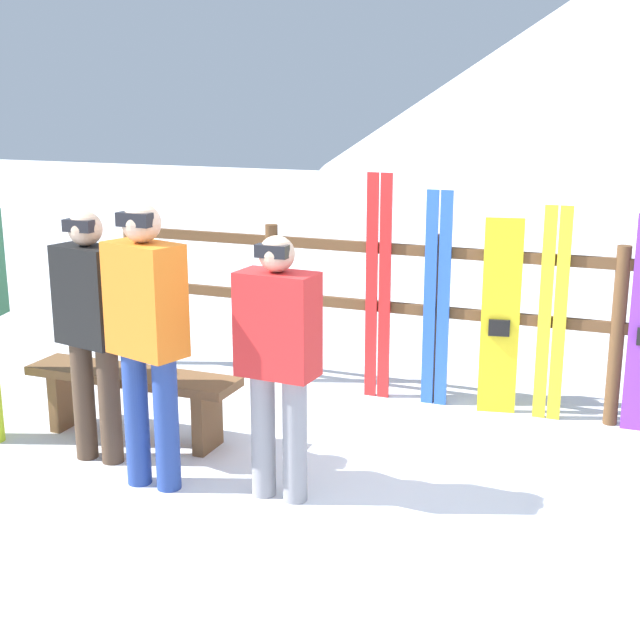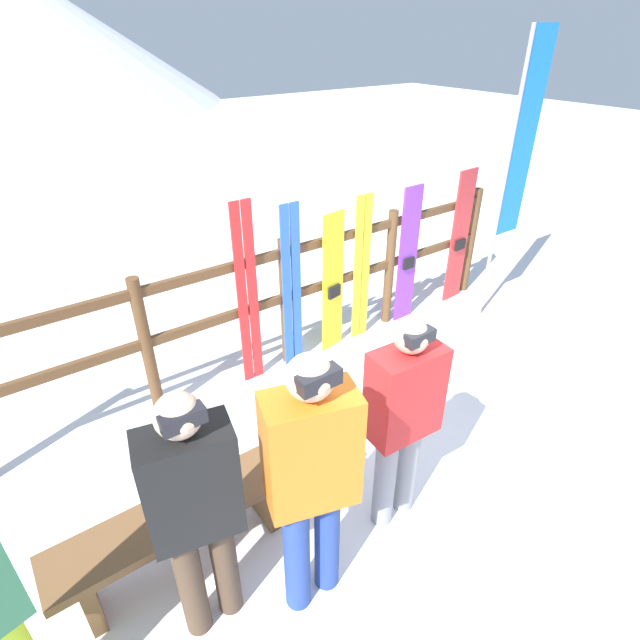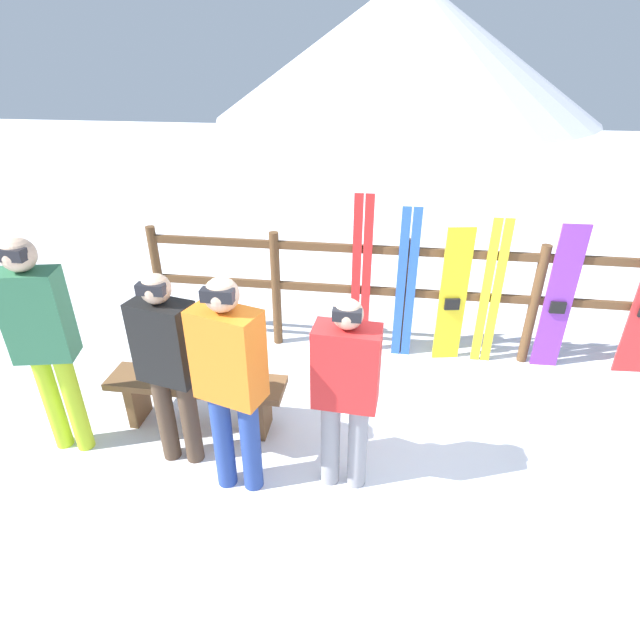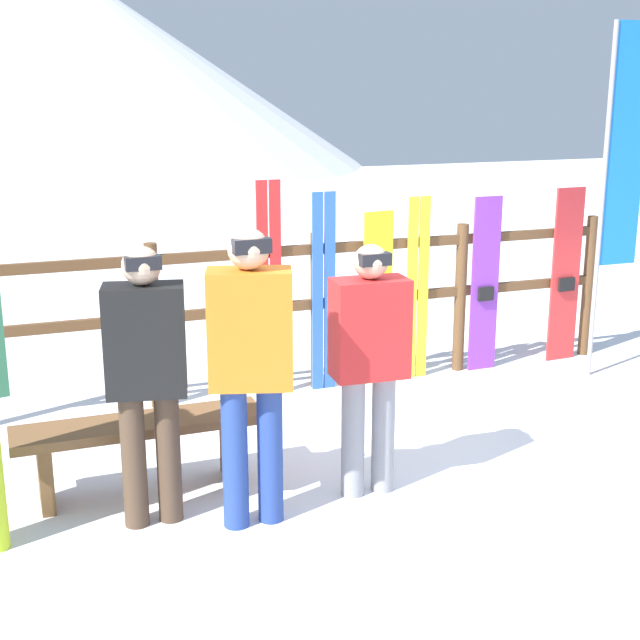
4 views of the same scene
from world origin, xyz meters
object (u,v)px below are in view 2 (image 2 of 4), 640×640
bench (180,524)px  ski_pair_red (248,297)px  person_black (195,506)px  rental_flag (517,157)px  person_red (403,414)px  ski_pair_yellow (362,270)px  ski_pair_blue (292,289)px  person_orange (311,474)px  snowboard_red (459,238)px  snowboard_yellow (333,284)px  snowboard_purple (408,256)px

bench → ski_pair_red: bearing=48.1°
person_black → rental_flag: 4.44m
person_red → ski_pair_yellow: 2.29m
bench → ski_pair_red: (1.28, 1.43, 0.51)m
ski_pair_blue → rental_flag: (2.41, -0.48, 0.96)m
person_orange → snowboard_red: person_orange is taller
bench → rental_flag: bearing=12.9°
bench → ski_pair_red: ski_pair_red is taller
snowboard_red → ski_pair_red: bearing=179.9°
snowboard_yellow → rental_flag: size_ratio=0.49×
person_black → ski_pair_red: 2.24m
person_red → snowboard_yellow: size_ratio=1.07×
snowboard_purple → ski_pair_blue: bearing=179.9°
person_orange → ski_pair_red: 2.17m
bench → person_black: (-0.00, -0.41, 0.57)m
person_red → person_orange: (-0.77, -0.14, 0.10)m
rental_flag → ski_pair_red: bearing=170.5°
snowboard_yellow → ski_pair_blue: bearing=179.6°
snowboard_yellow → bench: bearing=-147.2°
person_orange → snowboard_yellow: bearing=50.5°
snowboard_red → rental_flag: bearing=-79.3°
person_black → person_red: size_ratio=1.04×
snowboard_red → rental_flag: size_ratio=0.54×
person_red → person_orange: 0.79m
ski_pair_blue → snowboard_purple: size_ratio=1.07×
bench → person_black: bearing=-90.4°
ski_pair_red → person_black: bearing=-124.9°
snowboard_yellow → ski_pair_yellow: bearing=0.5°
person_red → snowboard_purple: size_ratio=1.02×
snowboard_purple → person_orange: bearing=-142.9°
person_red → snowboard_purple: 2.70m
ski_pair_blue → snowboard_yellow: size_ratio=1.12×
bench → rental_flag: (4.14, 0.95, 1.42)m
ski_pair_red → ski_pair_blue: (0.46, -0.00, -0.05)m
bench → person_orange: (0.53, -0.61, 0.63)m
bench → person_orange: 1.03m
person_orange → ski_pair_blue: (1.20, 2.04, -0.18)m
snowboard_yellow → snowboard_red: size_ratio=0.92×
person_black → ski_pair_blue: bearing=46.5°
ski_pair_yellow → snowboard_red: size_ratio=0.99×
person_red → rental_flag: bearing=26.7°
person_red → ski_pair_yellow: bearing=56.3°
snowboard_yellow → ski_pair_yellow: ski_pair_yellow is taller
person_red → ski_pair_yellow: (1.27, 1.90, -0.11)m
person_orange → rental_flag: bearing=23.4°
ski_pair_red → rental_flag: (2.86, -0.48, 0.91)m
person_red → ski_pair_blue: ski_pair_blue is taller
ski_pair_red → bench: bearing=-131.9°
ski_pair_yellow → snowboard_purple: ski_pair_yellow is taller
snowboard_yellow → snowboard_purple: bearing=0.0°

